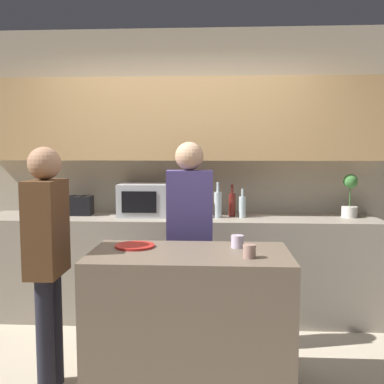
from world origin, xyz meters
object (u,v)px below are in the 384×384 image
at_px(microwave, 148,200).
at_px(bottle_1, 218,204).
at_px(bottle_2, 232,204).
at_px(cup_1, 237,241).
at_px(person_center, 189,229).
at_px(bottle_3, 242,206).
at_px(plate_on_island, 135,246).
at_px(potted_plant, 350,196).
at_px(bottle_0, 207,208).
at_px(person_left, 47,249).
at_px(toaster, 78,205).
at_px(cup_0, 249,251).

xyz_separation_m(microwave, bottle_1, (0.65, -0.08, -0.03)).
bearing_deg(bottle_2, cup_1, -90.16).
height_order(microwave, person_center, person_center).
bearing_deg(bottle_3, plate_on_island, -122.14).
xyz_separation_m(bottle_1, cup_1, (0.13, -1.16, -0.10)).
height_order(bottle_1, person_center, person_center).
xyz_separation_m(potted_plant, bottle_0, (-1.30, -0.09, -0.11)).
xyz_separation_m(microwave, cup_1, (0.78, -1.25, -0.12)).
distance_m(bottle_1, plate_on_island, 1.31).
relative_size(cup_1, person_left, 0.05).
distance_m(toaster, cup_1, 1.91).
distance_m(microwave, cup_1, 1.47).
bearing_deg(cup_1, bottle_1, 96.25).
bearing_deg(bottle_0, plate_on_island, -110.41).
bearing_deg(bottle_2, person_center, -113.44).
bearing_deg(cup_0, toaster, 134.57).
height_order(plate_on_island, person_left, person_left).
distance_m(cup_1, person_center, 0.57).
height_order(toaster, potted_plant, potted_plant).
height_order(toaster, person_center, person_center).
bearing_deg(bottle_2, bottle_3, -29.52).
distance_m(toaster, cup_0, 2.14).
bearing_deg(toaster, person_center, -35.90).
distance_m(bottle_1, bottle_2, 0.15).
relative_size(bottle_2, cup_1, 3.54).
bearing_deg(person_left, cup_1, 96.52).
xyz_separation_m(microwave, person_center, (0.44, -0.79, -0.13)).
distance_m(bottle_0, bottle_1, 0.10).
height_order(potted_plant, bottle_0, potted_plant).
bearing_deg(potted_plant, plate_on_island, -143.82).
xyz_separation_m(microwave, bottle_0, (0.55, -0.08, -0.06)).
bearing_deg(cup_0, potted_plant, 56.36).
bearing_deg(cup_1, person_left, -173.01).
xyz_separation_m(plate_on_island, cup_0, (0.73, -0.25, 0.03)).
distance_m(bottle_2, cup_1, 1.25).
bearing_deg(bottle_2, bottle_1, -148.20).
bearing_deg(microwave, bottle_2, -0.02).
relative_size(potted_plant, cup_1, 4.73).
height_order(person_left, person_center, person_center).
bearing_deg(person_left, cup_0, 83.81).
height_order(bottle_2, bottle_3, bottle_2).
bearing_deg(bottle_0, cup_0, -78.78).
bearing_deg(bottle_2, person_left, -130.93).
xyz_separation_m(potted_plant, person_center, (-1.41, -0.80, -0.18)).
xyz_separation_m(bottle_0, person_center, (-0.11, -0.71, -0.07)).
bearing_deg(plate_on_island, cup_0, -19.02).
xyz_separation_m(microwave, plate_on_island, (0.11, -1.27, -0.16)).
bearing_deg(cup_0, person_left, 174.28).
bearing_deg(cup_1, person_center, 127.09).
height_order(potted_plant, bottle_1, potted_plant).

